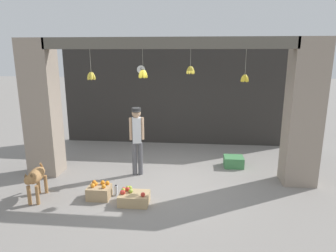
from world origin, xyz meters
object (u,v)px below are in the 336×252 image
fruit_crate_apples (134,198)px  dog (36,177)px  produce_box_green (234,162)px  shopkeeper (137,136)px  wall_clock (141,70)px  water_bottle (116,191)px  fruit_crate_oranges (99,191)px

fruit_crate_apples → dog: bearing=-179.4°
fruit_crate_apples → produce_box_green: size_ratio=1.17×
dog → shopkeeper: 2.32m
wall_clock → water_bottle: bearing=-88.0°
dog → fruit_crate_oranges: 1.27m
shopkeeper → water_bottle: (-0.23, -1.13, -0.85)m
fruit_crate_apples → water_bottle: size_ratio=2.46×
fruit_crate_apples → shopkeeper: bearing=97.9°
dog → water_bottle: 1.59m
shopkeeper → dog: bearing=27.2°
dog → produce_box_green: dog is taller
water_bottle → dog: bearing=-168.1°
shopkeeper → water_bottle: shopkeeper is taller
fruit_crate_apples → produce_box_green: (2.16, 2.17, 0.01)m
fruit_crate_oranges → fruit_crate_apples: 0.75m
fruit_crate_oranges → wall_clock: wall_clock is taller
shopkeeper → fruit_crate_apples: 1.67m
dog → fruit_crate_apples: size_ratio=1.63×
fruit_crate_oranges → fruit_crate_apples: size_ratio=0.77×
dog → produce_box_green: size_ratio=1.91×
fruit_crate_oranges → fruit_crate_apples: fruit_crate_oranges is taller
dog → fruit_crate_oranges: dog is taller
wall_clock → shopkeeper: bearing=-82.3°
water_bottle → wall_clock: wall_clock is taller
dog → wall_clock: wall_clock is taller
produce_box_green → water_bottle: bearing=-144.1°
fruit_crate_oranges → water_bottle: (0.31, 0.14, -0.03)m
fruit_crate_oranges → water_bottle: 0.34m
water_bottle → produce_box_green: bearing=35.9°
water_bottle → wall_clock: (-0.13, 3.78, 2.25)m
produce_box_green → water_bottle: (-2.59, -1.88, -0.02)m
shopkeeper → fruit_crate_oranges: 1.61m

